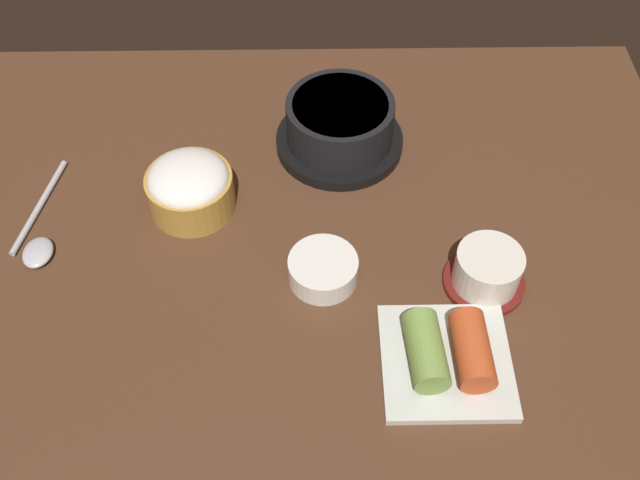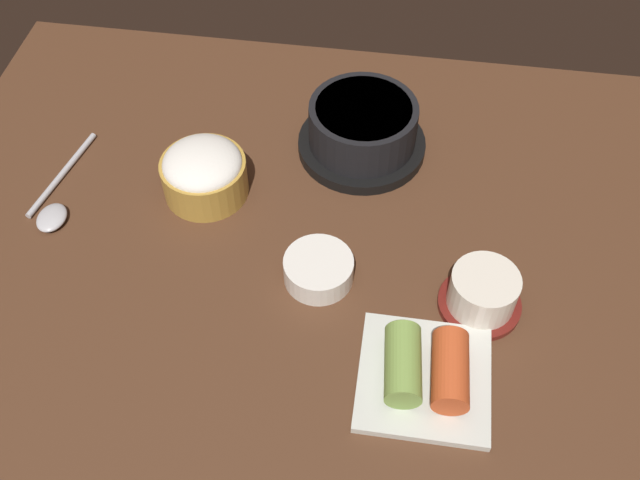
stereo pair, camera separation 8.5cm
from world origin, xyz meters
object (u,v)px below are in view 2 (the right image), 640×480
at_px(spoon, 55,203).
at_px(rice_bowl, 204,172).
at_px(tea_cup_with_saucer, 483,293).
at_px(banchan_cup_center, 319,269).
at_px(kimchi_plate, 425,372).
at_px(stone_pot, 363,129).

bearing_deg(spoon, rice_bowl, 16.34).
xyz_separation_m(tea_cup_with_saucer, banchan_cup_center, (-0.19, 0.01, -0.01)).
height_order(banchan_cup_center, kimchi_plate, kimchi_plate).
bearing_deg(banchan_cup_center, spoon, 170.03).
relative_size(stone_pot, tea_cup_with_saucer, 1.81).
xyz_separation_m(kimchi_plate, spoon, (-0.48, 0.18, -0.01)).
xyz_separation_m(rice_bowl, kimchi_plate, (0.29, -0.23, -0.02)).
distance_m(rice_bowl, tea_cup_with_saucer, 0.37).
distance_m(tea_cup_with_saucer, spoon, 0.54).
bearing_deg(tea_cup_with_saucer, banchan_cup_center, 176.21).
relative_size(kimchi_plate, spoon, 0.79).
relative_size(stone_pot, kimchi_plate, 1.23).
bearing_deg(kimchi_plate, tea_cup_with_saucer, 61.32).
distance_m(banchan_cup_center, spoon, 0.35).
height_order(banchan_cup_center, spoon, banchan_cup_center).
distance_m(rice_bowl, spoon, 0.19).
xyz_separation_m(banchan_cup_center, spoon, (-0.35, 0.06, -0.01)).
distance_m(tea_cup_with_saucer, kimchi_plate, 0.12).
relative_size(tea_cup_with_saucer, banchan_cup_center, 1.16).
height_order(kimchi_plate, spoon, kimchi_plate).
bearing_deg(spoon, stone_pot, 23.20).
bearing_deg(kimchi_plate, spoon, 159.59).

